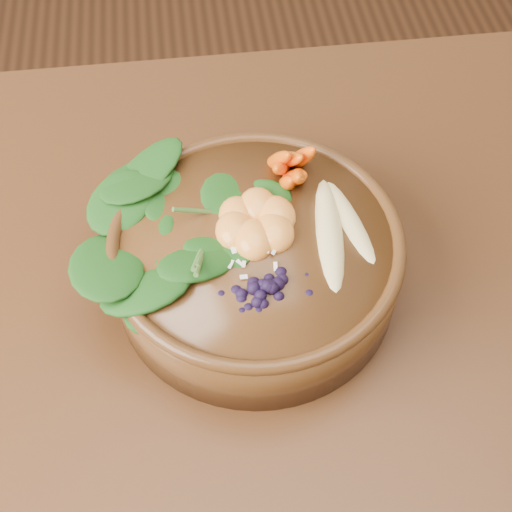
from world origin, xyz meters
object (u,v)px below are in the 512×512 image
Objects in this scene: mandarin_cluster at (256,214)px; blueberry_pile at (268,277)px; kale_heap at (203,182)px; banana_halves at (341,218)px; carrot_cluster at (298,147)px; stoneware_bowl at (256,262)px; dining_table at (469,375)px.

blueberry_pile reaches higher than mandarin_cluster.
kale_heap reaches higher than banana_halves.
mandarin_cluster is (-0.08, 0.01, 0.00)m from banana_halves.
banana_halves is 1.79× the size of mandarin_cluster.
carrot_cluster is 0.49× the size of banana_halves.
stoneware_bowl is 3.15× the size of mandarin_cluster.
stoneware_bowl is (-0.22, 0.08, 0.13)m from dining_table.
banana_halves is 0.10m from blueberry_pile.
carrot_cluster is (0.05, 0.07, 0.08)m from stoneware_bowl.
blueberry_pile is at bearing 173.25° from dining_table.
blueberry_pile is (0.00, -0.06, 0.06)m from stoneware_bowl.
dining_table is 0.30m from mandarin_cluster.
carrot_cluster is at bearing 137.22° from dining_table.
banana_halves is (0.03, -0.07, -0.02)m from carrot_cluster.
kale_heap is at bearing 156.45° from banana_halves.
blueberry_pile is (-0.08, -0.06, 0.01)m from banana_halves.
carrot_cluster is 0.08m from banana_halves.
banana_halves is (0.12, -0.05, -0.01)m from kale_heap.
mandarin_cluster is (0.00, 0.02, 0.05)m from stoneware_bowl.
carrot_cluster reaches higher than banana_halves.
stoneware_bowl is 2.16× the size of blueberry_pile.
mandarin_cluster is at bearing 155.31° from dining_table.
mandarin_cluster is at bearing 170.25° from banana_halves.
stoneware_bowl is 3.62× the size of carrot_cluster.
blueberry_pile is (-0.22, 0.03, 0.19)m from dining_table.
mandarin_cluster is at bearing -129.81° from carrot_cluster.
dining_table is at bearing -6.75° from blueberry_pile.
dining_table is 10.18× the size of banana_halves.
banana_halves is at bearing -9.76° from mandarin_cluster.
blueberry_pile is (0.00, -0.07, 0.00)m from mandarin_cluster.
carrot_cluster reaches higher than mandarin_cluster.
blueberry_pile is at bearing -109.55° from carrot_cluster.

